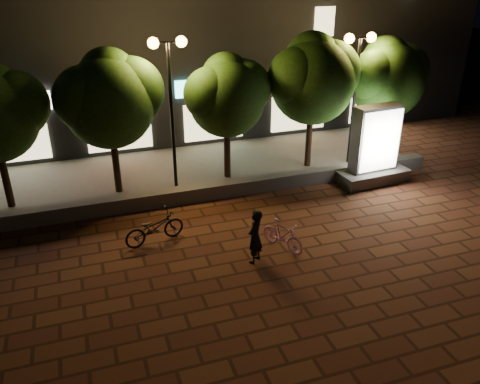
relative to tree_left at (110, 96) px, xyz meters
name	(u,v)px	position (x,y,z in m)	size (l,w,h in m)	color
ground	(268,255)	(3.45, -5.46, -3.44)	(80.00, 80.00, 0.00)	brown
retaining_wall	(226,189)	(3.45, -1.46, -3.19)	(16.00, 0.45, 0.50)	#5F5D58
sidewalk	(207,168)	(3.45, 1.04, -3.40)	(16.00, 5.00, 0.08)	#5F5D58
building_block	(167,17)	(3.44, 7.53, 1.55)	(28.00, 8.12, 11.30)	black
tree_left	(110,96)	(0.00, 0.00, 0.00)	(3.60, 3.00, 4.89)	black
tree_mid	(227,93)	(4.00, 0.00, -0.23)	(3.24, 2.70, 4.50)	black
tree_right	(313,76)	(7.30, 0.00, 0.12)	(3.72, 3.10, 5.07)	black
tree_far_right	(388,75)	(10.50, 0.00, -0.08)	(3.48, 2.90, 4.76)	black
street_lamp_left	(169,76)	(1.95, -0.26, 0.58)	(1.26, 0.36, 5.18)	black
street_lamp_right	(358,66)	(8.95, -0.26, 0.45)	(1.26, 0.36, 4.98)	black
ad_kiosk	(374,151)	(8.93, -1.96, -2.30)	(2.72, 1.51, 2.85)	#5F5D58
scooter_pink	(283,235)	(3.95, -5.27, -3.01)	(0.41, 1.45, 0.87)	#E38DC7
rider	(255,237)	(2.98, -5.61, -2.67)	(0.57, 0.37, 1.56)	black
scooter_parked	(154,228)	(0.58, -3.73, -2.97)	(0.63, 1.80, 0.95)	black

